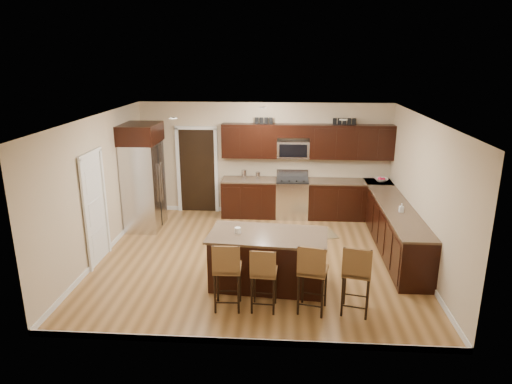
# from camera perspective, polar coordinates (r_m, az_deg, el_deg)

# --- Properties ---
(floor) EXTENTS (6.00, 6.00, 0.00)m
(floor) POSITION_cam_1_polar(r_m,az_deg,el_deg) (8.86, 0.14, -8.31)
(floor) COLOR olive
(floor) RESTS_ON ground
(ceiling) EXTENTS (6.00, 6.00, 0.00)m
(ceiling) POSITION_cam_1_polar(r_m,az_deg,el_deg) (8.10, 0.15, 9.28)
(ceiling) COLOR silver
(ceiling) RESTS_ON wall_back
(wall_back) EXTENTS (6.00, 0.00, 6.00)m
(wall_back) POSITION_cam_1_polar(r_m,az_deg,el_deg) (11.04, 1.08, 4.16)
(wall_back) COLOR #C4B08E
(wall_back) RESTS_ON floor
(wall_left) EXTENTS (0.00, 5.50, 5.50)m
(wall_left) POSITION_cam_1_polar(r_m,az_deg,el_deg) (9.08, -19.11, 0.45)
(wall_left) COLOR #C4B08E
(wall_left) RESTS_ON floor
(wall_right) EXTENTS (0.00, 5.50, 5.50)m
(wall_right) POSITION_cam_1_polar(r_m,az_deg,el_deg) (8.72, 20.21, -0.30)
(wall_right) COLOR #C4B08E
(wall_right) RESTS_ON floor
(base_cabinets) EXTENTS (4.02, 3.96, 0.92)m
(base_cabinets) POSITION_cam_1_polar(r_m,az_deg,el_deg) (10.11, 11.51, -2.62)
(base_cabinets) COLOR black
(base_cabinets) RESTS_ON floor
(upper_cabinets) EXTENTS (4.00, 0.33, 0.80)m
(upper_cabinets) POSITION_cam_1_polar(r_m,az_deg,el_deg) (10.78, 6.63, 6.40)
(upper_cabinets) COLOR black
(upper_cabinets) RESTS_ON wall_back
(range) EXTENTS (0.76, 0.64, 1.11)m
(range) POSITION_cam_1_polar(r_m,az_deg,el_deg) (10.97, 4.53, -0.73)
(range) COLOR silver
(range) RESTS_ON floor
(microwave) EXTENTS (0.76, 0.31, 0.40)m
(microwave) POSITION_cam_1_polar(r_m,az_deg,el_deg) (10.83, 4.66, 5.32)
(microwave) COLOR silver
(microwave) RESTS_ON upper_cabinets
(doorway) EXTENTS (0.85, 0.03, 2.06)m
(doorway) POSITION_cam_1_polar(r_m,az_deg,el_deg) (11.30, -7.33, 2.65)
(doorway) COLOR black
(doorway) RESTS_ON floor
(pantry_door) EXTENTS (0.03, 0.80, 2.04)m
(pantry_door) POSITION_cam_1_polar(r_m,az_deg,el_deg) (8.90, -19.52, -2.13)
(pantry_door) COLOR white
(pantry_door) RESTS_ON floor
(letter_decor) EXTENTS (2.20, 0.03, 0.15)m
(letter_decor) POSITION_cam_1_polar(r_m,az_deg,el_deg) (10.71, 5.94, 8.82)
(letter_decor) COLOR black
(letter_decor) RESTS_ON upper_cabinets
(island) EXTENTS (2.03, 1.18, 0.92)m
(island) POSITION_cam_1_polar(r_m,az_deg,el_deg) (7.75, 1.46, -8.63)
(island) COLOR black
(island) RESTS_ON floor
(stool_left) EXTENTS (0.43, 0.43, 1.10)m
(stool_left) POSITION_cam_1_polar(r_m,az_deg,el_deg) (6.93, -3.65, -9.54)
(stool_left) COLOR brown
(stool_left) RESTS_ON floor
(stool_mid) EXTENTS (0.41, 0.41, 1.03)m
(stool_mid) POSITION_cam_1_polar(r_m,az_deg,el_deg) (6.90, 0.95, -10.00)
(stool_mid) COLOR brown
(stool_mid) RESTS_ON floor
(stool_right) EXTENTS (0.50, 0.50, 1.11)m
(stool_right) POSITION_cam_1_polar(r_m,az_deg,el_deg) (6.88, 7.05, -9.75)
(stool_right) COLOR brown
(stool_right) RESTS_ON floor
(refrigerator) EXTENTS (0.79, 1.03, 2.35)m
(refrigerator) POSITION_cam_1_polar(r_m,az_deg,el_deg) (10.35, -13.92, 1.96)
(refrigerator) COLOR silver
(refrigerator) RESTS_ON floor
(floor_mat) EXTENTS (1.07, 0.84, 0.01)m
(floor_mat) POSITION_cam_1_polar(r_m,az_deg,el_deg) (10.07, 7.24, -5.26)
(floor_mat) COLOR brown
(floor_mat) RESTS_ON floor
(fruit_bowl) EXTENTS (0.33, 0.33, 0.08)m
(fruit_bowl) POSITION_cam_1_polar(r_m,az_deg,el_deg) (11.06, 15.38, 1.48)
(fruit_bowl) COLOR silver
(fruit_bowl) RESTS_ON base_cabinets
(soap_bottle) EXTENTS (0.08, 0.08, 0.17)m
(soap_bottle) POSITION_cam_1_polar(r_m,az_deg,el_deg) (8.98, 17.73, -1.90)
(soap_bottle) COLOR #B2B2B2
(soap_bottle) RESTS_ON base_cabinets
(canister_tall) EXTENTS (0.12, 0.12, 0.22)m
(canister_tall) POSITION_cam_1_polar(r_m,az_deg,el_deg) (10.86, -1.50, 2.21)
(canister_tall) COLOR silver
(canister_tall) RESTS_ON base_cabinets
(canister_short) EXTENTS (0.11, 0.11, 0.18)m
(canister_short) POSITION_cam_1_polar(r_m,az_deg,el_deg) (10.84, 0.24, 2.06)
(canister_short) COLOR silver
(canister_short) RESTS_ON base_cabinets
(island_jar) EXTENTS (0.10, 0.10, 0.10)m
(island_jar) POSITION_cam_1_polar(r_m,az_deg,el_deg) (7.57, -2.30, -4.82)
(island_jar) COLOR white
(island_jar) RESTS_ON island
(stool_extra) EXTENTS (0.50, 0.50, 1.11)m
(stool_extra) POSITION_cam_1_polar(r_m,az_deg,el_deg) (6.95, 12.48, -9.75)
(stool_extra) COLOR brown
(stool_extra) RESTS_ON floor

